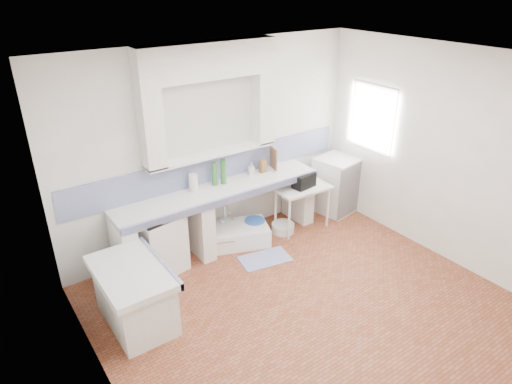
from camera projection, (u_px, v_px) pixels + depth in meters
floor at (305, 306)px, 5.33m from camera, size 4.50×4.50×0.00m
ceiling at (319, 63)px, 4.11m from camera, size 4.50×4.50×0.00m
wall_back at (214, 146)px, 6.19m from camera, size 4.50×0.00×4.50m
wall_front at (496, 303)px, 3.25m from camera, size 4.50×0.00×4.50m
wall_left at (95, 275)px, 3.55m from camera, size 0.00×4.50×4.50m
wall_right at (441, 155)px, 5.88m from camera, size 0.00×4.50×4.50m
alcove_mass at (208, 60)px, 5.53m from camera, size 1.90×0.25×0.45m
window_frame at (381, 117)px, 6.77m from camera, size 0.35×0.86×1.06m
lace_valance at (377, 93)px, 6.53m from camera, size 0.01×0.84×0.24m
counter_slab at (220, 191)px, 6.15m from camera, size 3.00×0.60×0.08m
counter_lip at (231, 199)px, 5.95m from camera, size 3.00×0.04×0.10m
counter_pier_left at (125, 252)px, 5.63m from camera, size 0.20×0.55×0.82m
counter_pier_mid at (200, 227)px, 6.17m from camera, size 0.20×0.55×0.82m
counter_pier_right at (298, 195)px, 7.08m from camera, size 0.20×0.55×0.82m
peninsula_top at (131, 272)px, 4.82m from camera, size 0.70×1.10×0.08m
peninsula_base at (135, 298)px, 4.98m from camera, size 0.60×1.00×0.62m
peninsula_lip at (160, 262)px, 5.00m from camera, size 0.04×1.10×0.10m
backsplash at (215, 167)px, 6.31m from camera, size 4.27×0.03×0.40m
stove at (159, 243)px, 5.84m from camera, size 0.64×0.62×0.80m
sink at (233, 236)px, 6.52m from camera, size 1.14×0.87×0.24m
side_table at (302, 207)px, 6.84m from camera, size 0.85×0.51×0.04m
fridge at (336, 185)px, 7.31m from camera, size 0.68×0.68×0.91m
bucket_red at (228, 241)px, 6.40m from camera, size 0.33×0.33×0.25m
bucket_orange at (245, 236)px, 6.50m from camera, size 0.36×0.36×0.26m
bucket_blue at (255, 228)px, 6.67m from camera, size 0.32×0.32×0.28m
basin_white at (283, 228)px, 6.84m from camera, size 0.36×0.36×0.13m
water_bottle_a at (223, 228)px, 6.62m from camera, size 0.12×0.12×0.33m
water_bottle_b at (235, 227)px, 6.69m from camera, size 0.10×0.10×0.31m
black_bag at (304, 180)px, 6.65m from camera, size 0.36×0.24×0.21m
green_bottle_a at (215, 174)px, 6.17m from camera, size 0.08×0.08×0.33m
green_bottle_b at (223, 172)px, 6.21m from camera, size 0.08×0.08×0.35m
knife_block at (263, 166)px, 6.60m from camera, size 0.10×0.08×0.20m
cutting_board at (274, 158)px, 6.70m from camera, size 0.08×0.23×0.32m
paper_towel at (193, 183)px, 6.03m from camera, size 0.14×0.14×0.24m
soap_bottle at (251, 169)px, 6.52m from camera, size 0.10×0.10×0.19m
rug at (265, 259)px, 6.20m from camera, size 0.75×0.51×0.01m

